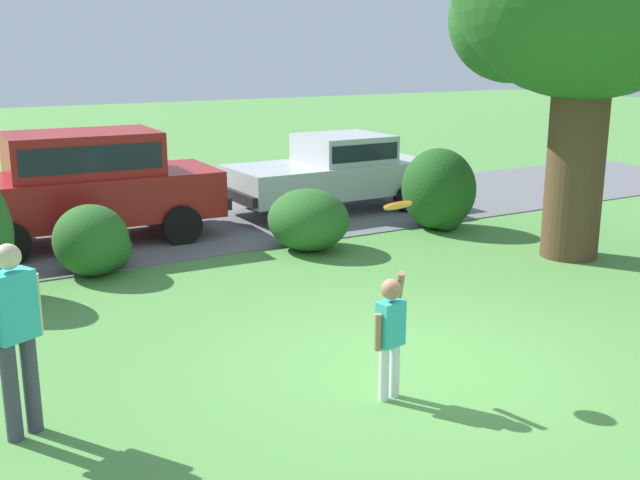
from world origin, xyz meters
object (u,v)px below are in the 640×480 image
(parked_suv, at_px, (85,181))
(child_thrower, at_px, (390,329))
(parked_sedan, at_px, (334,170))
(frisbee, at_px, (398,205))
(adult_onlooker, at_px, (15,330))

(parked_suv, bearing_deg, child_thrower, -82.70)
(parked_suv, height_order, child_thrower, parked_suv)
(parked_sedan, bearing_deg, frisbee, -117.00)
(frisbee, bearing_deg, parked_suv, 100.38)
(adult_onlooker, bearing_deg, parked_suv, 71.75)
(parked_sedan, distance_m, frisbee, 8.38)
(parked_suv, xyz_separation_m, adult_onlooker, (-2.20, -6.68, -0.09))
(parked_sedan, height_order, parked_suv, parked_suv)
(parked_suv, distance_m, child_thrower, 7.75)
(parked_suv, height_order, frisbee, parked_suv)
(child_thrower, relative_size, frisbee, 4.47)
(parked_sedan, distance_m, adult_onlooker, 10.00)
(child_thrower, xyz_separation_m, frisbee, (0.35, 0.41, 1.09))
(child_thrower, distance_m, adult_onlooker, 3.35)
(parked_sedan, height_order, adult_onlooker, adult_onlooker)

